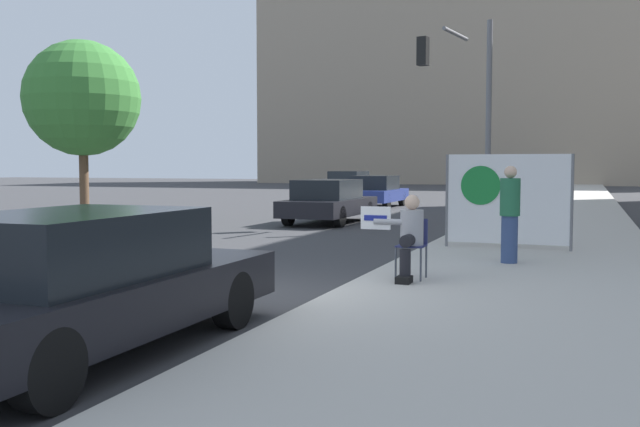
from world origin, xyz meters
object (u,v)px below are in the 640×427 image
jogger_on_sidewalk (510,214)px  car_on_road_nearest (329,201)px  traffic_light_pole (464,91)px  car_on_road_distant (349,186)px  parked_car_curbside (80,283)px  car_on_road_midblock (376,191)px  seated_protester (409,234)px  street_tree_near_curb (82,99)px  protest_banner (507,199)px

jogger_on_sidewalk → car_on_road_nearest: size_ratio=0.37×
traffic_light_pole → car_on_road_distant: (-8.12, 14.13, -3.23)m
parked_car_curbside → car_on_road_distant: bearing=103.4°
car_on_road_distant → jogger_on_sidewalk: bearing=-65.5°
car_on_road_midblock → seated_protester: bearing=-72.6°
car_on_road_distant → parked_car_curbside: bearing=-76.6°
parked_car_curbside → car_on_road_nearest: parked_car_curbside is taller
car_on_road_nearest → street_tree_near_curb: 8.18m
seated_protester → car_on_road_midblock: size_ratio=0.29×
seated_protester → car_on_road_distant: car_on_road_distant is taller
car_on_road_nearest → protest_banner: bearing=-46.5°
protest_banner → street_tree_near_curb: size_ratio=0.44×
traffic_light_pole → street_tree_near_curb: traffic_light_pole is taller
traffic_light_pole → car_on_road_midblock: traffic_light_pole is taller
car_on_road_nearest → car_on_road_distant: bearing=105.6°
jogger_on_sidewalk → car_on_road_nearest: (-6.39, 8.59, -0.30)m
seated_protester → traffic_light_pole: size_ratio=0.21×
car_on_road_nearest → car_on_road_midblock: bearing=96.6°
protest_banner → car_on_road_midblock: bearing=114.9°
parked_car_curbside → traffic_light_pole: bearing=86.0°
parked_car_curbside → car_on_road_midblock: car_on_road_midblock is taller
parked_car_curbside → street_tree_near_curb: 16.27m
car_on_road_distant → street_tree_near_curb: (-2.94, -17.16, 3.09)m
jogger_on_sidewalk → street_tree_near_curb: street_tree_near_curb is taller
car_on_road_nearest → car_on_road_midblock: size_ratio=1.05×
car_on_road_nearest → car_on_road_distant: (-3.92, 14.03, 0.06)m
traffic_light_pole → car_on_road_distant: traffic_light_pole is taller
seated_protester → car_on_road_distant: bearing=114.3°
car_on_road_nearest → street_tree_near_curb: street_tree_near_curb is taller
traffic_light_pole → car_on_road_nearest: 5.33m
protest_banner → traffic_light_pole: (-1.91, 6.35, 2.84)m
protest_banner → traffic_light_pole: 7.21m
car_on_road_nearest → car_on_road_distant: car_on_road_distant is taller
seated_protester → protest_banner: protest_banner is taller
street_tree_near_curb → protest_banner: bearing=-14.3°
car_on_road_nearest → jogger_on_sidewalk: bearing=-53.4°
parked_car_curbside → car_on_road_midblock: 24.93m
jogger_on_sidewalk → car_on_road_midblock: 19.08m
traffic_light_pole → car_on_road_midblock: size_ratio=1.35×
car_on_road_nearest → car_on_road_midblock: car_on_road_midblock is taller
protest_banner → parked_car_curbside: size_ratio=0.53×
traffic_light_pole → jogger_on_sidewalk: bearing=-75.5°
protest_banner → car_on_road_midblock: 17.02m
car_on_road_distant → car_on_road_midblock: bearing=-60.3°
seated_protester → car_on_road_distant: 26.56m
car_on_road_midblock → jogger_on_sidewalk: bearing=-67.1°
car_on_road_midblock → car_on_road_distant: bearing=119.7°
car_on_road_midblock → protest_banner: bearing=-65.1°
protest_banner → street_tree_near_curb: street_tree_near_curb is taller
traffic_light_pole → car_on_road_nearest: bearing=178.6°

